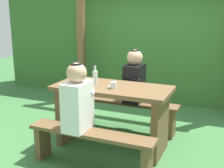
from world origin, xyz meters
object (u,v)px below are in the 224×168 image
Objects in this scene: person_white_shirt at (78,99)px; cell_phone at (112,86)px; bench_far at (128,109)px; person_black_coat at (134,78)px; picnic_table at (112,106)px; drinking_glass at (113,85)px; bench_near at (91,142)px; bottle_left at (95,77)px.

cell_phone is (0.15, 0.57, 0.02)m from person_white_shirt.
bench_far is 0.46m from person_black_coat.
bench_far is at bearing 82.57° from person_white_shirt.
picnic_table is 0.26m from cell_phone.
person_white_shirt is 0.53m from drinking_glass.
drinking_glass is at bearing 84.35° from bench_near.
cell_phone is (-0.05, 0.08, -0.03)m from drinking_glass.
picnic_table is 1.95× the size of person_black_coat.
drinking_glass is at bearing -93.30° from person_black_coat.
cell_phone is at bearing -90.33° from bench_far.
person_white_shirt is at bearing -97.43° from bench_far.
person_black_coat is 0.57m from cell_phone.
picnic_table is 0.63m from person_white_shirt.
bench_near is 0.81m from bottle_left.
cell_phone is (-0.00, -0.57, 0.47)m from bench_far.
person_black_coat is at bearing 86.70° from drinking_glass.
picnic_table is at bearing 75.34° from person_white_shirt.
person_white_shirt is at bearing -101.67° from person_black_coat.
bottle_left is 1.67× the size of cell_phone.
person_white_shirt is 0.56m from bottle_left.
bottle_left is at bearing 111.11° from bench_near.
bench_far is 1.95× the size of person_black_coat.
person_black_coat is at bearing 81.39° from picnic_table.
cell_phone is at bearing 122.12° from drinking_glass.
cell_phone is at bearing -99.01° from person_black_coat.
bottle_left is at bearing -116.93° from person_black_coat.
person_white_shirt is (-0.15, 0.00, 0.45)m from bench_near.
picnic_table reaches higher than bench_far.
bottle_left is 0.23m from cell_phone.
person_black_coat is (0.09, 1.14, 0.45)m from bench_near.
drinking_glass is (-0.04, -0.64, 0.06)m from person_black_coat.
bench_far is 1.95× the size of person_white_shirt.
bench_near is 1.00× the size of bench_far.
picnic_table is 0.62m from person_black_coat.
cell_phone is at bearing 90.33° from bench_near.
person_white_shirt reaches higher than bottle_left.
cell_phone is at bearing 125.07° from picnic_table.
person_white_shirt is 5.14× the size of cell_phone.
bench_near is 10.00× the size of cell_phone.
bench_near is at bearing -103.43° from cell_phone.
person_black_coat is (0.09, -0.00, 0.45)m from bench_far.
bench_far is at bearing 70.22° from bottle_left.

